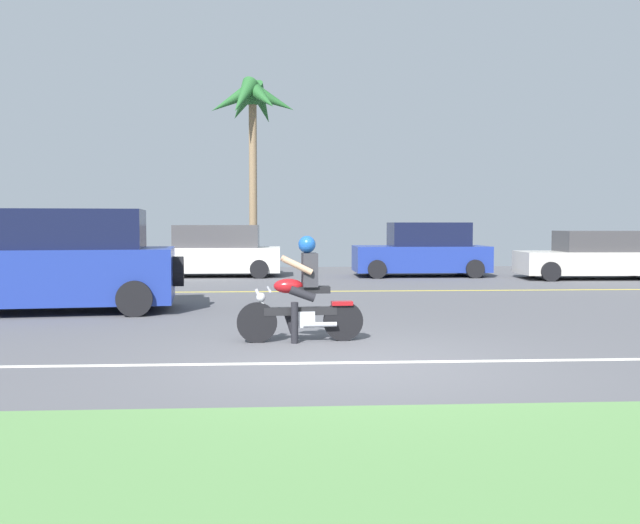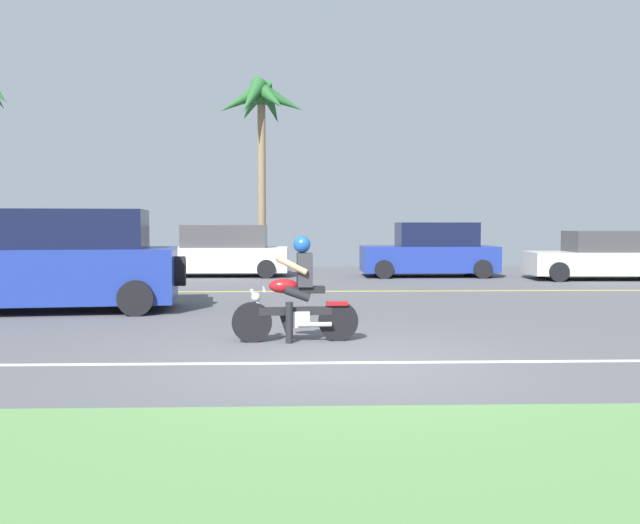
{
  "view_description": "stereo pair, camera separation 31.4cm",
  "coord_description": "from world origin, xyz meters",
  "px_view_note": "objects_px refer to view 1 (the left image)",
  "views": [
    {
      "loc": [
        -0.83,
        -8.16,
        1.66
      ],
      "look_at": [
        -0.1,
        4.23,
        0.96
      ],
      "focal_mm": 39.05,
      "sensor_mm": 36.0,
      "label": 1
    },
    {
      "loc": [
        -0.51,
        -8.18,
        1.66
      ],
      "look_at": [
        -0.1,
        4.23,
        0.96
      ],
      "focal_mm": 39.05,
      "sensor_mm": 36.0,
      "label": 2
    }
  ],
  "objects_px": {
    "motorcyclist": "(302,297)",
    "parked_car_3": "(596,256)",
    "palm_tree_1": "(253,110)",
    "parked_car_2": "(423,251)",
    "motorcyclist_distant": "(24,267)",
    "suv_nearby": "(50,262)",
    "parked_car_1": "(211,253)"
  },
  "relations": [
    {
      "from": "motorcyclist",
      "to": "motorcyclist_distant",
      "type": "bearing_deg",
      "value": 130.36
    },
    {
      "from": "parked_car_1",
      "to": "motorcyclist_distant",
      "type": "distance_m",
      "value": 5.99
    },
    {
      "from": "parked_car_3",
      "to": "suv_nearby",
      "type": "bearing_deg",
      "value": -153.27
    },
    {
      "from": "suv_nearby",
      "to": "motorcyclist_distant",
      "type": "xyz_separation_m",
      "value": [
        -1.96,
        4.16,
        -0.36
      ]
    },
    {
      "from": "parked_car_1",
      "to": "suv_nearby",
      "type": "bearing_deg",
      "value": -104.22
    },
    {
      "from": "motorcyclist",
      "to": "parked_car_3",
      "type": "distance_m",
      "value": 13.79
    },
    {
      "from": "palm_tree_1",
      "to": "parked_car_2",
      "type": "bearing_deg",
      "value": -27.49
    },
    {
      "from": "motorcyclist",
      "to": "parked_car_2",
      "type": "relative_size",
      "value": 0.43
    },
    {
      "from": "parked_car_1",
      "to": "parked_car_2",
      "type": "distance_m",
      "value": 6.58
    },
    {
      "from": "motorcyclist",
      "to": "palm_tree_1",
      "type": "height_order",
      "value": "palm_tree_1"
    },
    {
      "from": "suv_nearby",
      "to": "motorcyclist_distant",
      "type": "height_order",
      "value": "suv_nearby"
    },
    {
      "from": "suv_nearby",
      "to": "palm_tree_1",
      "type": "bearing_deg",
      "value": 73.0
    },
    {
      "from": "motorcyclist",
      "to": "suv_nearby",
      "type": "height_order",
      "value": "suv_nearby"
    },
    {
      "from": "parked_car_3",
      "to": "motorcyclist_distant",
      "type": "bearing_deg",
      "value": -170.14
    },
    {
      "from": "parked_car_3",
      "to": "palm_tree_1",
      "type": "height_order",
      "value": "palm_tree_1"
    },
    {
      "from": "motorcyclist",
      "to": "parked_car_1",
      "type": "distance_m",
      "value": 12.27
    },
    {
      "from": "motorcyclist_distant",
      "to": "parked_car_1",
      "type": "bearing_deg",
      "value": 46.59
    },
    {
      "from": "suv_nearby",
      "to": "palm_tree_1",
      "type": "distance_m",
      "value": 12.4
    },
    {
      "from": "motorcyclist",
      "to": "suv_nearby",
      "type": "distance_m",
      "value": 5.78
    },
    {
      "from": "motorcyclist_distant",
      "to": "suv_nearby",
      "type": "bearing_deg",
      "value": -64.77
    },
    {
      "from": "motorcyclist",
      "to": "suv_nearby",
      "type": "relative_size",
      "value": 0.36
    },
    {
      "from": "parked_car_1",
      "to": "palm_tree_1",
      "type": "relative_size",
      "value": 0.67
    },
    {
      "from": "parked_car_2",
      "to": "palm_tree_1",
      "type": "bearing_deg",
      "value": 152.51
    },
    {
      "from": "motorcyclist",
      "to": "parked_car_1",
      "type": "height_order",
      "value": "parked_car_1"
    },
    {
      "from": "motorcyclist",
      "to": "palm_tree_1",
      "type": "xyz_separation_m",
      "value": [
        -1.2,
        14.54,
        4.91
      ]
    },
    {
      "from": "parked_car_3",
      "to": "palm_tree_1",
      "type": "bearing_deg",
      "value": 158.03
    },
    {
      "from": "palm_tree_1",
      "to": "motorcyclist_distant",
      "type": "height_order",
      "value": "palm_tree_1"
    },
    {
      "from": "parked_car_1",
      "to": "palm_tree_1",
      "type": "bearing_deg",
      "value": 64.18
    },
    {
      "from": "parked_car_3",
      "to": "motorcyclist_distant",
      "type": "distance_m",
      "value": 15.83
    },
    {
      "from": "motorcyclist",
      "to": "motorcyclist_distant",
      "type": "relative_size",
      "value": 1.2
    },
    {
      "from": "parked_car_1",
      "to": "parked_car_3",
      "type": "xyz_separation_m",
      "value": [
        11.48,
        -1.64,
        -0.07
      ]
    },
    {
      "from": "motorcyclist",
      "to": "parked_car_3",
      "type": "bearing_deg",
      "value": 48.91
    }
  ]
}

